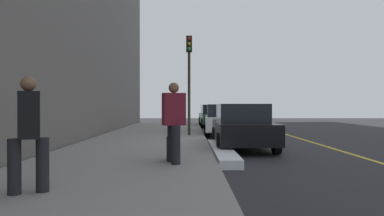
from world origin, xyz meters
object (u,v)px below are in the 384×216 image
parked_car_green (214,116)px  pedestrian_burgundy_coat (174,120)px  pedestrian_grey_coat (173,113)px  rolling_suitcase (172,148)px  pedestrian_black_coat (29,131)px  traffic_light_pole (189,68)px  parked_car_white (223,119)px  parked_car_black (242,126)px

parked_car_green → pedestrian_burgundy_coat: (16.24, -2.00, 0.37)m
pedestrian_grey_coat → rolling_suitcase: size_ratio=1.77×
pedestrian_grey_coat → pedestrian_black_coat: pedestrian_black_coat is taller
parked_car_green → pedestrian_burgundy_coat: 16.37m
pedestrian_burgundy_coat → pedestrian_grey_coat: size_ratio=1.11×
traffic_light_pole → parked_car_white: bearing=140.4°
pedestrian_grey_coat → pedestrian_black_coat: size_ratio=0.94×
pedestrian_grey_coat → traffic_light_pole: size_ratio=0.38×
parked_car_green → traffic_light_pole: bearing=-11.1°
parked_car_green → rolling_suitcase: size_ratio=4.68×
parked_car_green → rolling_suitcase: bearing=-7.5°
traffic_light_pole → parked_car_green: bearing=168.9°
parked_car_black → pedestrian_burgundy_coat: (3.97, -2.14, 0.37)m
pedestrian_black_coat → rolling_suitcase: (-3.22, 1.97, -0.64)m
traffic_light_pole → rolling_suitcase: 7.82m
pedestrian_grey_coat → traffic_light_pole: bearing=14.6°
parked_car_white → rolling_suitcase: parked_car_white is taller
traffic_light_pole → pedestrian_black_coat: bearing=-12.7°
pedestrian_burgundy_coat → pedestrian_grey_coat: pedestrian_burgundy_coat is taller
pedestrian_burgundy_coat → rolling_suitcase: pedestrian_burgundy_coat is taller
parked_car_white → pedestrian_grey_coat: (-1.31, -2.59, 0.27)m
pedestrian_black_coat → pedestrian_grey_coat: bearing=173.9°
parked_car_white → traffic_light_pole: traffic_light_pole is taller
parked_car_black → rolling_suitcase: size_ratio=4.54×
parked_car_green → parked_car_white: (6.43, 0.05, 0.00)m
parked_car_black → parked_car_white: bearing=-179.1°
parked_car_white → parked_car_black: size_ratio=1.15×
parked_car_white → parked_car_black: same height
pedestrian_burgundy_coat → traffic_light_pole: 8.00m
parked_car_green → traffic_light_pole: size_ratio=0.99×
parked_car_black → parked_car_green: bearing=-179.3°
pedestrian_black_coat → traffic_light_pole: size_ratio=0.40×
parked_car_white → rolling_suitcase: (9.40, -2.12, -0.32)m
traffic_light_pole → pedestrian_grey_coat: bearing=-165.4°
parked_car_white → traffic_light_pole: (2.07, -1.71, 2.35)m
pedestrian_black_coat → traffic_light_pole: 11.01m
pedestrian_burgundy_coat → parked_car_white: bearing=168.2°
parked_car_black → pedestrian_black_coat: bearing=-31.7°
parked_car_green → pedestrian_grey_coat: pedestrian_grey_coat is taller
pedestrian_grey_coat → pedestrian_black_coat: 14.02m
pedestrian_grey_coat → rolling_suitcase: bearing=2.5°
pedestrian_grey_coat → parked_car_white: bearing=63.1°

